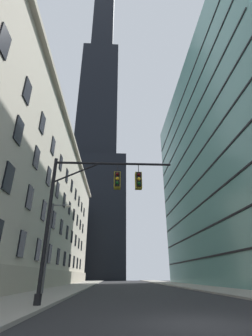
{
  "coord_description": "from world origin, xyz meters",
  "views": [
    {
      "loc": [
        -2.87,
        -9.18,
        1.45
      ],
      "look_at": [
        -1.49,
        20.38,
        14.78
      ],
      "focal_mm": 25.65,
      "sensor_mm": 36.0,
      "label": 1
    }
  ],
  "objects": [
    {
      "name": "ground_plane",
      "position": [
        0.0,
        0.0,
        -0.05
      ],
      "size": [
        102.0,
        160.0,
        0.1
      ],
      "primitive_type": "cube",
      "color": "#28282B"
    },
    {
      "name": "station_building",
      "position": [
        -17.33,
        28.62,
        12.38
      ],
      "size": [
        13.33,
        69.24,
        24.8
      ],
      "color": "beige",
      "rests_on": "ground"
    },
    {
      "name": "dark_skyscraper",
      "position": [
        -11.75,
        87.06,
        64.82
      ],
      "size": [
        25.68,
        25.68,
        212.98
      ],
      "color": "black",
      "rests_on": "ground"
    },
    {
      "name": "glass_office_midrise",
      "position": [
        18.11,
        30.63,
        21.06
      ],
      "size": [
        14.34,
        48.76,
        42.12
      ],
      "color": "slate",
      "rests_on": "ground"
    },
    {
      "name": "traffic_signal_mast",
      "position": [
        -3.86,
        4.3,
        5.75
      ],
      "size": [
        7.27,
        0.63,
        7.89
      ],
      "color": "black",
      "rests_on": "sidewalk_left"
    },
    {
      "name": "street_lamppost",
      "position": [
        -8.5,
        13.21,
        4.6
      ],
      "size": [
        1.79,
        0.32,
        7.56
      ],
      "color": "#47474C",
      "rests_on": "sidewalk_left"
    }
  ]
}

